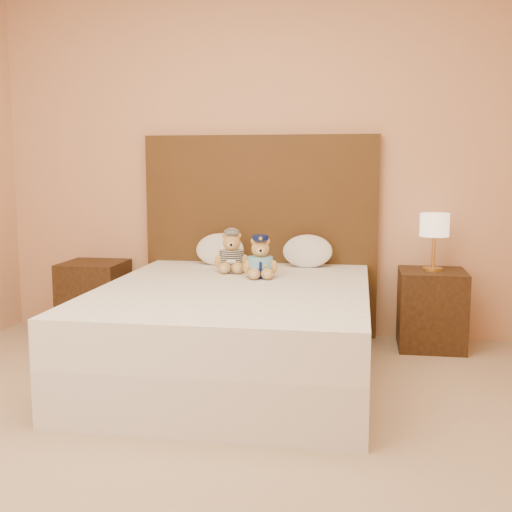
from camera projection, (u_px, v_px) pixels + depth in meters
The scene contains 11 objects.
ground at pixel (182, 461), 2.78m from camera, with size 4.00×4.50×0.00m, color tan.
room_walls at pixel (202, 49), 2.98m from camera, with size 4.04×4.52×2.72m.
bed at pixel (235, 330), 3.92m from camera, with size 1.60×2.00×0.55m.
headboard at pixel (260, 236), 4.84m from camera, with size 1.75×0.08×1.50m, color #482D15.
nightstand_left at pixel (94, 298), 4.90m from camera, with size 0.45×0.45×0.55m, color #3B2712.
nightstand_right at pixel (431, 309), 4.50m from camera, with size 0.45×0.45×0.55m, color #3B2712.
lamp at pixel (434, 228), 4.42m from camera, with size 0.20×0.20×0.40m.
teddy_police at pixel (260, 257), 4.16m from camera, with size 0.24×0.23×0.27m, color #B59246, non-canonical shape.
teddy_prisoner at pixel (232, 252), 4.39m from camera, with size 0.25×0.24×0.28m, color #B59246, non-canonical shape.
pillow_left at pixel (220, 248), 4.71m from camera, with size 0.36×0.23×0.25m, color white.
pillow_right at pixel (308, 249), 4.61m from camera, with size 0.36×0.23×0.25m, color white.
Camera 1 is at (0.74, -2.54, 1.26)m, focal length 45.00 mm.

